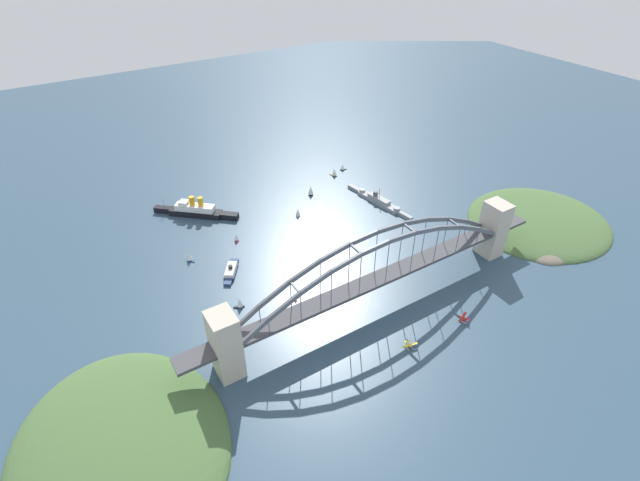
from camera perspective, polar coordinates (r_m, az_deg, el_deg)
name	(u,v)px	position (r m, az deg, el deg)	size (l,w,h in m)	color
ground_plane	(377,303)	(350.88, 6.98, -7.60)	(1400.00, 1400.00, 0.00)	#334C60
harbor_arch_bridge	(380,276)	(333.68, 7.30, -4.38)	(297.76, 19.13, 62.27)	beige
headland_west_shore	(119,454)	(296.27, -23.34, -22.84)	(115.42, 138.82, 25.87)	#476638
headland_east_shore	(538,224)	(475.80, 25.14, 1.86)	(131.26, 123.36, 17.30)	#476638
ocean_liner	(196,210)	(455.23, -14.93, 3.59)	(66.29, 59.91, 20.09)	black
naval_cruiser	(378,200)	(464.59, 7.14, 4.90)	(17.15, 83.91, 16.53)	gray
harbor_ferry_steamer	(231,271)	(379.56, -10.83, -3.65)	(23.38, 30.42, 7.58)	navy
seaplane_taxiing_near_bridge	(409,345)	(322.81, 10.87, -12.49)	(11.29, 7.43, 4.87)	#B7B7B2
seaplane_second_in_formation	(463,319)	(349.00, 17.13, -9.12)	(11.10, 8.04, 5.05)	#B7B7B2
small_boat_0	(236,237)	(413.58, -10.19, 0.38)	(5.20, 7.14, 7.43)	#B2231E
small_boat_1	(240,303)	(347.26, -9.79, -7.51)	(7.92, 5.76, 9.30)	black
small_boat_2	(334,172)	(509.55, 1.75, 8.36)	(6.87, 9.04, 9.36)	gold
small_boat_3	(343,167)	(522.55, 2.77, 8.95)	(7.66, 5.43, 7.21)	black
small_boat_4	(189,256)	(399.01, -15.71, -1.89)	(6.15, 7.97, 8.98)	#234C8C
small_boat_5	(298,212)	(440.98, -2.72, 3.48)	(6.94, 6.45, 8.23)	silver
small_boat_6	(311,190)	(473.48, -1.14, 6.15)	(6.90, 9.51, 10.71)	black
channel_marker_buoy	(296,300)	(349.50, -3.00, -7.29)	(2.20, 2.20, 2.75)	red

